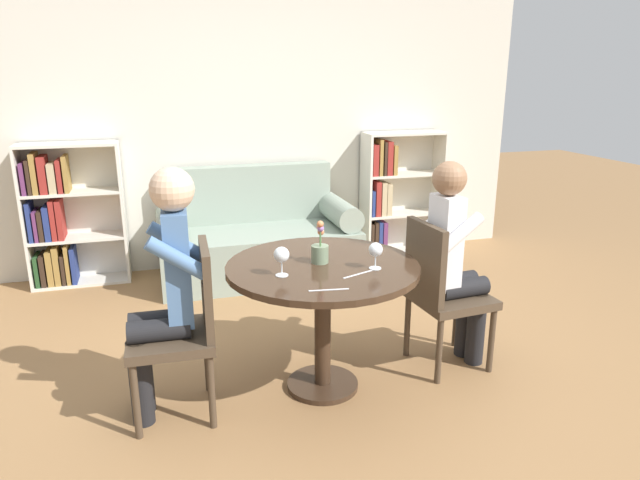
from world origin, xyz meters
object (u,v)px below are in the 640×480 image
Objects in this scene: person_right at (455,261)px; wine_glass_left at (282,256)px; person_left at (164,288)px; bookshelf_right at (391,193)px; chair_left at (185,324)px; flower_vase at (320,248)px; couch at (258,240)px; bookshelf_left at (64,217)px; wine_glass_right at (376,251)px; chair_right at (441,289)px.

wine_glass_left is (-1.07, -0.16, 0.19)m from person_right.
person_right is at bearing 94.87° from person_left.
bookshelf_right is 3.04m from chair_left.
flower_vase reaches higher than wine_glass_left.
couch is at bearing 89.83° from flower_vase.
bookshelf_left reaches higher than flower_vase.
person_right is 5.26× the size of flower_vase.
chair_left is at bearing 170.32° from wine_glass_left.
person_left is 1.64m from person_right.
wine_glass_left is at bearing -60.47° from bookshelf_left.
wine_glass_right is 0.30m from flower_vase.
person_right reaches higher than wine_glass_right.
bookshelf_left is 7.80× the size of wine_glass_left.
flower_vase reaches higher than chair_left.
bookshelf_right is at bearing 57.84° from flower_vase.
bookshelf_right is 2.81m from wine_glass_left.
flower_vase is (-0.25, 0.17, -0.02)m from wine_glass_right.
bookshelf_left is 4.95× the size of flower_vase.
bookshelf_right reaches higher than flower_vase.
person_left reaches higher than bookshelf_left.
bookshelf_left is at bearing -157.25° from chair_left.
couch is at bearing 161.97° from chair_left.
wine_glass_left is at bearing -124.82° from bookshelf_right.
flower_vase is at bearing 95.93° from person_left.
wine_glass_right is at bearing -115.46° from bookshelf_right.
chair_right is (-0.62, -2.15, -0.09)m from bookshelf_right.
chair_right is 0.18m from person_right.
bookshelf_left is 2.66m from flower_vase.
person_right reaches higher than bookshelf_left.
couch reaches higher than chair_right.
person_right is (0.82, -1.87, 0.34)m from couch.
bookshelf_right is at bearing 11.16° from couch.
bookshelf_left is 3.13m from chair_right.
couch is at bearing 159.73° from person_left.
chair_left is 0.73× the size of person_right.
wine_glass_right is at bearing -35.13° from flower_vase.
bookshelf_right is 0.91× the size of person_left.
person_left is at bearing 87.36° from chair_right.
bookshelf_right reaches higher than wine_glass_left.
couch reaches higher than wine_glass_right.
bookshelf_left is at bearing -179.92° from bookshelf_right.
bookshelf_right reaches higher than chair_left.
bookshelf_left is at bearing 125.52° from flower_vase.
bookshelf_left is 2.32m from person_left.
person_left is 1.07m from wine_glass_right.
bookshelf_right is 8.33× the size of wine_glass_right.
wine_glass_right is (1.79, -2.33, 0.26)m from bookshelf_left.
couch is 1.83× the size of chair_left.
chair_left is (-0.73, -1.95, 0.18)m from couch.
chair_left is 0.70× the size of person_left.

